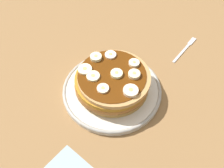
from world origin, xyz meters
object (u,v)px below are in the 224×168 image
(pancake_stack, at_px, (111,82))
(banana_slice_8, at_px, (85,69))
(banana_slice_0, at_px, (117,74))
(banana_slice_2, at_px, (131,91))
(plate, at_px, (112,90))
(banana_slice_4, at_px, (96,57))
(fork, at_px, (186,48))
(banana_slice_3, at_px, (111,55))
(banana_slice_5, at_px, (134,74))
(banana_slice_6, at_px, (134,63))
(banana_slice_1, at_px, (93,76))
(banana_slice_7, at_px, (103,88))

(pancake_stack, height_order, banana_slice_8, banana_slice_8)
(pancake_stack, xyz_separation_m, banana_slice_0, (-0.01, -0.01, 0.03))
(banana_slice_0, distance_m, banana_slice_2, 0.06)
(plate, relative_size, banana_slice_0, 8.73)
(plate, xyz_separation_m, banana_slice_4, (0.06, -0.03, 0.07))
(banana_slice_8, xyz_separation_m, fork, (-0.20, -0.26, -0.07))
(banana_slice_0, xyz_separation_m, banana_slice_3, (0.04, -0.05, -0.00))
(banana_slice_0, height_order, banana_slice_3, banana_slice_0)
(banana_slice_2, xyz_separation_m, banana_slice_8, (0.13, -0.01, -0.00))
(banana_slice_3, xyz_separation_m, banana_slice_5, (-0.08, 0.03, 0.00))
(pancake_stack, xyz_separation_m, banana_slice_6, (-0.04, -0.06, 0.03))
(banana_slice_1, distance_m, banana_slice_7, 0.04)
(plate, height_order, banana_slice_2, banana_slice_2)
(pancake_stack, height_order, banana_slice_0, banana_slice_0)
(pancake_stack, distance_m, banana_slice_7, 0.06)
(fork, bearing_deg, banana_slice_8, 52.87)
(pancake_stack, height_order, banana_slice_2, banana_slice_2)
(banana_slice_3, height_order, banana_slice_7, same)
(pancake_stack, distance_m, banana_slice_2, 0.08)
(plate, xyz_separation_m, banana_slice_7, (0.00, 0.05, 0.06))
(banana_slice_7, bearing_deg, fork, -114.00)
(banana_slice_3, xyz_separation_m, banana_slice_7, (-0.03, 0.10, 0.00))
(banana_slice_7, bearing_deg, banana_slice_0, -101.14)
(banana_slice_6, bearing_deg, banana_slice_2, 107.81)
(pancake_stack, relative_size, banana_slice_5, 6.64)
(fork, bearing_deg, banana_slice_1, 58.10)
(banana_slice_4, height_order, banana_slice_5, same)
(pancake_stack, bearing_deg, banana_slice_0, -152.09)
(banana_slice_4, bearing_deg, banana_slice_8, 82.99)
(plate, distance_m, banana_slice_6, 0.09)
(plate, bearing_deg, banana_slice_3, -60.80)
(banana_slice_5, relative_size, banana_slice_6, 1.08)
(pancake_stack, distance_m, banana_slice_8, 0.07)
(banana_slice_2, bearing_deg, banana_slice_0, -32.61)
(banana_slice_3, bearing_deg, banana_slice_7, 106.35)
(fork, bearing_deg, banana_slice_7, 66.00)
(banana_slice_7, bearing_deg, banana_slice_4, -53.13)
(banana_slice_4, distance_m, banana_slice_5, 0.11)
(banana_slice_7, bearing_deg, banana_slice_3, -73.65)
(pancake_stack, xyz_separation_m, banana_slice_1, (0.04, 0.02, 0.03))
(banana_slice_3, distance_m, fork, 0.26)
(banana_slice_5, xyz_separation_m, banana_slice_7, (0.05, 0.07, -0.00))
(plate, height_order, fork, plate)
(banana_slice_0, relative_size, banana_slice_6, 1.09)
(plate, distance_m, banana_slice_8, 0.09)
(banana_slice_3, xyz_separation_m, banana_slice_8, (0.04, 0.07, 0.00))
(fork, bearing_deg, plate, 62.08)
(banana_slice_6, xyz_separation_m, fork, (-0.09, -0.19, -0.07))
(banana_slice_8, bearing_deg, banana_slice_7, 153.27)
(banana_slice_5, bearing_deg, banana_slice_0, 22.56)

